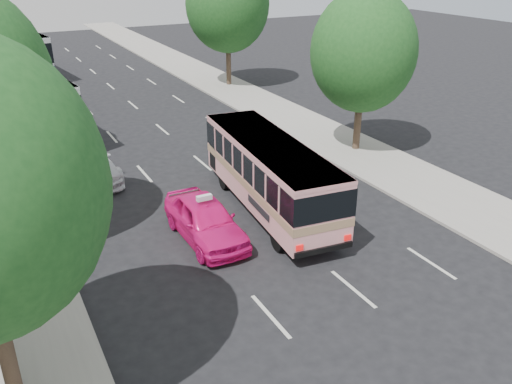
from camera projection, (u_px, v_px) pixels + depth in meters
ground at (291, 266)px, 17.79m from camera, size 120.00×120.00×0.00m
sidewalk_right at (247, 97)px, 37.49m from camera, size 4.00×90.00×0.12m
tree_right_near at (366, 47)px, 25.76m from camera, size 5.10×5.10×7.95m
tree_right_far at (229, 0)px, 38.41m from camera, size 6.00×6.00×9.35m
pink_bus at (270, 169)px, 20.87m from camera, size 3.11×9.03×2.82m
pink_taxi at (205, 220)px, 19.14m from camera, size 1.85×4.51×1.53m
white_pickup at (83, 162)px, 24.25m from camera, size 2.71×5.61×1.57m
tour_coach_front at (25, 94)px, 29.86m from camera, size 4.01×12.13×3.56m
tour_coach_rear at (16, 48)px, 43.94m from camera, size 4.09×11.99×3.52m
taxi_roof_sign at (204, 198)px, 18.79m from camera, size 0.55×0.18×0.18m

